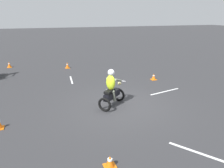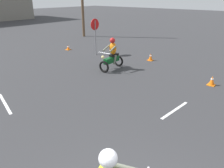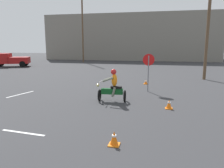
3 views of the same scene
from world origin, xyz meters
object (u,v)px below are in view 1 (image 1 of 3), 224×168
at_px(traffic_cone_mid_center, 9,65).
at_px(traffic_cone_far_left, 67,65).
at_px(traffic_cone_near_left, 154,77).
at_px(traffic_cone_near_right, 110,162).
at_px(motorcycle_rider_foreground, 112,90).

distance_m(traffic_cone_mid_center, traffic_cone_far_left, 4.41).
bearing_deg(traffic_cone_mid_center, traffic_cone_near_left, -126.41).
xyz_separation_m(traffic_cone_near_right, traffic_cone_mid_center, (13.08, 3.59, 0.05)).
xyz_separation_m(traffic_cone_near_right, traffic_cone_far_left, (11.43, -0.49, 0.04)).
distance_m(motorcycle_rider_foreground, traffic_cone_near_right, 4.02).
bearing_deg(traffic_cone_near_left, motorcycle_rider_foreground, 128.51).
bearing_deg(traffic_cone_near_right, motorcycle_rider_foreground, -19.49).
height_order(traffic_cone_near_left, traffic_cone_near_right, traffic_cone_near_left).
bearing_deg(traffic_cone_far_left, traffic_cone_mid_center, 68.01).
bearing_deg(traffic_cone_mid_center, motorcycle_rider_foreground, -152.19).
distance_m(traffic_cone_near_right, traffic_cone_mid_center, 13.56).
relative_size(traffic_cone_near_left, traffic_cone_mid_center, 0.88).
bearing_deg(motorcycle_rider_foreground, traffic_cone_near_right, -62.77).
bearing_deg(traffic_cone_mid_center, traffic_cone_far_left, -111.99).
distance_m(traffic_cone_near_left, traffic_cone_near_right, 8.39).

